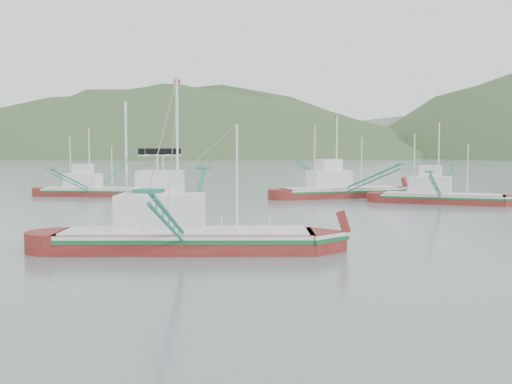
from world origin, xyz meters
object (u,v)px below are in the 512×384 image
(bg_boat_right, at_px, (440,192))
(bg_boat_far, at_px, (339,179))
(main_boat, at_px, (184,215))
(bg_boat_left, at_px, (92,184))

(bg_boat_right, bearing_deg, bg_boat_far, 162.15)
(main_boat, xyz_separation_m, bg_boat_left, (-28.65, 35.36, -0.59))
(main_boat, xyz_separation_m, bg_boat_far, (0.99, 42.64, 0.16))
(bg_boat_far, bearing_deg, bg_boat_right, -59.59)
(main_boat, relative_size, bg_boat_far, 1.12)
(bg_boat_left, bearing_deg, bg_boat_far, 3.87)
(bg_boat_left, bearing_deg, bg_boat_right, -6.42)
(bg_boat_far, bearing_deg, bg_boat_left, 155.93)
(main_boat, bearing_deg, bg_boat_far, 70.23)
(bg_boat_far, relative_size, bg_boat_right, 1.00)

